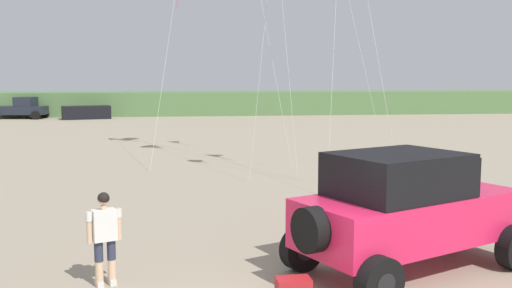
{
  "coord_description": "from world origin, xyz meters",
  "views": [
    {
      "loc": [
        -1.84,
        -7.55,
        3.6
      ],
      "look_at": [
        -0.41,
        3.22,
        2.34
      ],
      "focal_mm": 39.33,
      "sensor_mm": 36.0,
      "label": 1
    }
  ],
  "objects_px": {
    "distant_sedan": "(86,112)",
    "jeep": "(407,208)",
    "distant_pickup": "(22,108)",
    "person_watching": "(104,234)"
  },
  "relations": [
    {
      "from": "distant_sedan",
      "to": "jeep",
      "type": "bearing_deg",
      "value": -88.46
    },
    {
      "from": "jeep",
      "to": "distant_sedan",
      "type": "xyz_separation_m",
      "value": [
        -12.78,
        42.67,
        -0.6
      ]
    },
    {
      "from": "jeep",
      "to": "distant_pickup",
      "type": "relative_size",
      "value": 1.03
    },
    {
      "from": "jeep",
      "to": "distant_sedan",
      "type": "distance_m",
      "value": 44.55
    },
    {
      "from": "person_watching",
      "to": "distant_sedan",
      "type": "relative_size",
      "value": 0.4
    },
    {
      "from": "person_watching",
      "to": "distant_sedan",
      "type": "bearing_deg",
      "value": 99.64
    },
    {
      "from": "person_watching",
      "to": "distant_pickup",
      "type": "height_order",
      "value": "distant_pickup"
    },
    {
      "from": "distant_pickup",
      "to": "distant_sedan",
      "type": "height_order",
      "value": "distant_pickup"
    },
    {
      "from": "jeep",
      "to": "distant_pickup",
      "type": "height_order",
      "value": "jeep"
    },
    {
      "from": "jeep",
      "to": "person_watching",
      "type": "distance_m",
      "value": 5.53
    }
  ]
}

